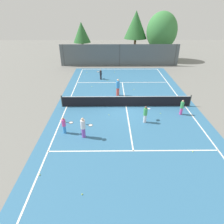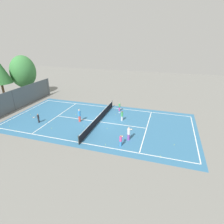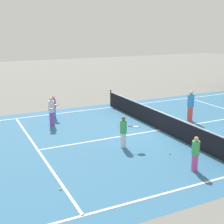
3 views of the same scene
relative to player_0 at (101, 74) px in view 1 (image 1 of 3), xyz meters
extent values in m
plane|color=slate|center=(2.66, -7.61, -0.66)|extent=(80.00, 80.00, 0.00)
cube|color=teal|center=(2.66, -7.61, -0.66)|extent=(13.00, 25.00, 0.00)
cube|color=white|center=(-2.84, -7.61, -0.65)|extent=(0.10, 24.00, 0.01)
cube|color=white|center=(8.16, -7.61, -0.65)|extent=(0.10, 24.00, 0.01)
cube|color=white|center=(2.66, 4.39, -0.65)|extent=(11.00, 0.10, 0.01)
cube|color=white|center=(2.66, -14.01, -0.65)|extent=(11.00, 0.10, 0.01)
cube|color=white|center=(2.66, -1.21, -0.65)|extent=(11.00, 0.10, 0.01)
cube|color=white|center=(2.66, -7.61, -0.65)|extent=(0.10, 12.80, 0.01)
cylinder|color=#333833|center=(-3.24, -7.61, -0.11)|extent=(0.10, 0.10, 1.10)
cylinder|color=#333833|center=(8.56, -7.61, -0.11)|extent=(0.10, 0.10, 1.10)
cube|color=black|center=(2.66, -7.61, -0.18)|extent=(11.80, 0.03, 0.95)
cube|color=white|center=(2.66, -7.61, 0.32)|extent=(11.80, 0.04, 0.05)
cube|color=#515B60|center=(2.66, 6.39, 0.94)|extent=(18.00, 0.06, 3.20)
cylinder|color=#3F4447|center=(-5.84, 6.39, 0.94)|extent=(0.12, 0.12, 3.20)
cylinder|color=#3F4447|center=(2.66, 6.39, 0.94)|extent=(0.12, 0.12, 3.20)
cylinder|color=#3F4447|center=(11.16, 6.39, 0.94)|extent=(0.12, 0.12, 3.20)
cylinder|color=brown|center=(9.58, 10.07, 0.53)|extent=(0.45, 0.45, 2.38)
ellipsoid|color=#3D8442|center=(9.58, 10.07, 3.94)|extent=(4.92, 4.23, 5.90)
cylinder|color=brown|center=(5.48, 11.23, 1.01)|extent=(0.38, 0.38, 3.33)
cone|color=#2D6B33|center=(5.48, 11.23, 4.80)|extent=(3.83, 3.83, 4.26)
cylinder|color=brown|center=(-3.44, 10.60, 0.75)|extent=(0.40, 0.40, 2.81)
cone|color=#2D6B33|center=(-3.44, 10.60, 3.73)|extent=(2.84, 2.84, 3.16)
cylinder|color=#232328|center=(0.02, -0.02, -0.36)|extent=(0.22, 0.22, 0.59)
cylinder|color=#232328|center=(0.02, -0.02, 0.19)|extent=(0.27, 0.27, 0.51)
sphere|color=#A37556|center=(0.02, -0.02, 0.52)|extent=(0.16, 0.16, 0.16)
cylinder|color=black|center=(-0.18, 0.18, 0.21)|extent=(0.16, 0.16, 0.03)
torus|color=black|center=(-0.36, 0.36, 0.21)|extent=(0.47, 0.47, 0.03)
cylinder|color=silver|center=(-0.36, 0.36, 0.21)|extent=(0.39, 0.39, 0.00)
cylinder|color=#388CD8|center=(-2.17, -11.90, -0.36)|extent=(0.22, 0.22, 0.60)
cylinder|color=#D14799|center=(-2.17, -11.90, 0.21)|extent=(0.28, 0.28, 0.53)
sphere|color=#A37556|center=(-2.17, -11.90, 0.55)|extent=(0.16, 0.16, 0.16)
cylinder|color=black|center=(-1.88, -11.91, 0.23)|extent=(0.20, 0.04, 0.03)
torus|color=black|center=(-1.63, -11.92, 0.23)|extent=(0.34, 0.34, 0.03)
cylinder|color=silver|center=(-1.63, -11.92, 0.23)|extent=(0.28, 0.28, 0.00)
cylinder|color=purple|center=(-0.71, -12.43, -0.29)|extent=(0.27, 0.27, 0.73)
cylinder|color=silver|center=(-0.71, -12.43, 0.39)|extent=(0.33, 0.33, 0.64)
sphere|color=beige|center=(-0.71, -12.43, 0.81)|extent=(0.20, 0.20, 0.20)
cylinder|color=black|center=(-0.41, -12.51, 0.42)|extent=(0.20, 0.08, 0.03)
torus|color=black|center=(-0.17, -12.58, 0.42)|extent=(0.41, 0.41, 0.03)
cylinder|color=silver|center=(-0.17, -12.58, 0.42)|extent=(0.34, 0.34, 0.00)
cylinder|color=#E54C3F|center=(1.97, -5.08, -0.25)|extent=(0.30, 0.30, 0.82)
cylinder|color=#388CD8|center=(1.97, -5.08, 0.53)|extent=(0.38, 0.38, 0.72)
sphere|color=beige|center=(1.97, -5.08, 1.00)|extent=(0.22, 0.22, 0.22)
cylinder|color=#D14799|center=(7.24, -9.21, -0.34)|extent=(0.23, 0.23, 0.63)
cylinder|color=#3FA559|center=(7.24, -9.21, 0.24)|extent=(0.29, 0.29, 0.55)
sphere|color=tan|center=(7.24, -9.21, 0.60)|extent=(0.17, 0.17, 0.17)
cylinder|color=silver|center=(3.94, -10.47, -0.33)|extent=(0.24, 0.24, 0.66)
cylinder|color=#3FA559|center=(3.94, -10.47, 0.30)|extent=(0.30, 0.30, 0.58)
sphere|color=brown|center=(3.94, -10.47, 0.68)|extent=(0.18, 0.18, 0.18)
cylinder|color=black|center=(4.11, -10.22, 0.32)|extent=(0.14, 0.18, 0.03)
torus|color=blue|center=(4.25, -10.01, 0.32)|extent=(0.46, 0.46, 0.03)
cylinder|color=silver|center=(4.25, -10.01, 0.32)|extent=(0.38, 0.38, 0.00)
sphere|color=#CCE533|center=(1.08, -9.28, -0.62)|extent=(0.07, 0.07, 0.07)
sphere|color=#CCE533|center=(-2.73, -16.02, -0.62)|extent=(0.07, 0.07, 0.07)
sphere|color=#CCE533|center=(-0.23, -17.31, -0.62)|extent=(0.07, 0.07, 0.07)
sphere|color=#CCE533|center=(1.82, 2.85, -0.62)|extent=(0.07, 0.07, 0.07)
sphere|color=#CCE533|center=(-2.44, -10.32, -0.62)|extent=(0.07, 0.07, 0.07)
sphere|color=#CCE533|center=(6.45, -14.15, -0.62)|extent=(0.07, 0.07, 0.07)
sphere|color=#CCE533|center=(5.55, -9.10, -0.62)|extent=(0.07, 0.07, 0.07)
sphere|color=#CCE533|center=(-0.94, -2.62, -0.62)|extent=(0.07, 0.07, 0.07)
sphere|color=#CCE533|center=(-2.07, 2.86, -0.62)|extent=(0.07, 0.07, 0.07)
sphere|color=#CCE533|center=(0.83, -6.26, -0.62)|extent=(0.07, 0.07, 0.07)
sphere|color=#CCE533|center=(0.82, -0.51, -0.62)|extent=(0.07, 0.07, 0.07)
sphere|color=#CCE533|center=(3.84, -3.45, -0.62)|extent=(0.07, 0.07, 0.07)
sphere|color=#CCE533|center=(-2.83, 1.05, -0.62)|extent=(0.07, 0.07, 0.07)
camera|label=1|loc=(1.18, -23.94, 7.59)|focal=31.57mm
camera|label=2|loc=(-17.92, -15.91, 10.01)|focal=29.09mm
camera|label=3|loc=(15.54, -16.70, 4.49)|focal=50.14mm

